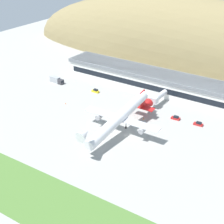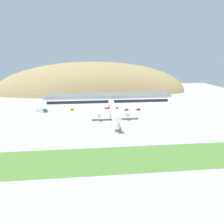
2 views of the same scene
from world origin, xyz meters
name	(u,v)px [view 1 (image 1 of 2)]	position (x,y,z in m)	size (l,w,h in m)	color
ground_plane	(130,136)	(0.00, 0.00, 0.00)	(336.55, 336.55, 0.00)	#9E9E99
grass_strip_foreground	(46,203)	(0.00, -48.00, 0.04)	(302.90, 21.59, 0.08)	#4C7533
hill_backdrop	(186,59)	(-20.27, 100.03, 0.00)	(236.01, 55.02, 75.72)	olive
terminal_building	(171,84)	(-4.73, 46.33, 5.47)	(117.37, 15.64, 9.64)	white
jetway_0	(158,97)	(-4.31, 31.90, 3.99)	(3.38, 12.83, 5.43)	silver
cargo_airplane	(120,118)	(-4.46, -0.39, 7.05)	(33.98, 49.40, 11.14)	silver
service_car_0	(176,118)	(8.91, 23.36, 0.63)	(3.96, 1.98, 1.53)	#B21E1E
service_car_1	(96,91)	(-37.02, 27.38, 0.69)	(3.95, 1.75, 1.67)	gold
service_car_2	(198,124)	(19.13, 23.77, 0.64)	(4.04, 1.86, 1.55)	#B21E1E
fuel_truck	(57,80)	(-61.52, 25.91, 1.47)	(8.35, 2.64, 3.13)	#333338
traffic_cone_0	(66,103)	(-40.48, 8.52, 0.28)	(0.52, 0.52, 0.58)	orange
traffic_cone_1	(144,119)	(-2.58, 15.69, 0.28)	(0.52, 0.52, 0.58)	orange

